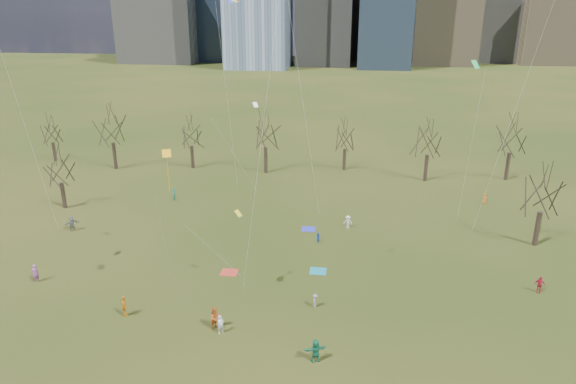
# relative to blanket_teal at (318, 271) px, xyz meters

# --- Properties ---
(ground) EXTENTS (500.00, 500.00, 0.00)m
(ground) POSITION_rel_blanket_teal_xyz_m (-3.29, -9.16, -0.01)
(ground) COLOR black
(ground) RESTS_ON ground
(bare_tree_row) EXTENTS (113.04, 29.80, 9.50)m
(bare_tree_row) POSITION_rel_blanket_teal_xyz_m (-3.38, 28.06, 6.10)
(bare_tree_row) COLOR black
(bare_tree_row) RESTS_ON ground
(blanket_teal) EXTENTS (1.60, 1.50, 0.03)m
(blanket_teal) POSITION_rel_blanket_teal_xyz_m (0.00, 0.00, 0.00)
(blanket_teal) COLOR #17768A
(blanket_teal) RESTS_ON ground
(blanket_navy) EXTENTS (1.60, 1.50, 0.03)m
(blanket_navy) POSITION_rel_blanket_teal_xyz_m (-1.79, 9.93, 0.00)
(blanket_navy) COLOR #2730B6
(blanket_navy) RESTS_ON ground
(blanket_crimson) EXTENTS (1.60, 1.50, 0.03)m
(blanket_crimson) POSITION_rel_blanket_teal_xyz_m (-8.47, -1.32, 0.00)
(blanket_crimson) COLOR #AF2F23
(blanket_crimson) RESTS_ON ground
(person_1) EXTENTS (0.66, 0.67, 1.55)m
(person_1) POSITION_rel_blanket_teal_xyz_m (-6.83, -10.98, 0.76)
(person_1) COLOR silver
(person_1) RESTS_ON ground
(person_2) EXTENTS (1.14, 1.17, 1.90)m
(person_2) POSITION_rel_blanket_teal_xyz_m (-7.38, -10.41, 0.93)
(person_2) COLOR #C6531C
(person_2) RESTS_ON ground
(person_3) EXTENTS (0.47, 0.81, 1.25)m
(person_3) POSITION_rel_blanket_teal_xyz_m (0.20, -6.33, 0.61)
(person_3) COLOR slate
(person_3) RESTS_ON ground
(person_4) EXTENTS (1.00, 1.11, 1.81)m
(person_4) POSITION_rel_blanket_teal_xyz_m (-15.28, -9.66, 0.89)
(person_4) COLOR orange
(person_4) RESTS_ON ground
(person_5) EXTENTS (1.76, 1.10, 1.81)m
(person_5) POSITION_rel_blanket_teal_xyz_m (0.77, -13.48, 0.89)
(person_5) COLOR #19734E
(person_5) RESTS_ON ground
(person_7) EXTENTS (0.67, 0.77, 1.77)m
(person_7) POSITION_rel_blanket_teal_xyz_m (-25.88, -5.29, 0.87)
(person_7) COLOR #934A95
(person_7) RESTS_ON ground
(person_8) EXTENTS (0.73, 0.73, 1.20)m
(person_8) POSITION_rel_blanket_teal_xyz_m (-0.45, 6.33, 0.58)
(person_8) COLOR #2856AD
(person_8) RESTS_ON ground
(person_9) EXTENTS (1.08, 0.73, 1.54)m
(person_9) POSITION_rel_blanket_teal_xyz_m (2.68, 10.82, 0.76)
(person_9) COLOR silver
(person_9) RESTS_ON ground
(person_10) EXTENTS (0.95, 0.45, 1.59)m
(person_10) POSITION_rel_blanket_teal_xyz_m (19.85, -1.45, 0.78)
(person_10) COLOR #AB182E
(person_10) RESTS_ON ground
(person_11) EXTENTS (1.57, 1.46, 1.76)m
(person_11) POSITION_rel_blanket_teal_xyz_m (-28.58, 6.15, 0.87)
(person_11) COLOR slate
(person_11) RESTS_ON ground
(person_12) EXTENTS (0.70, 0.80, 1.38)m
(person_12) POSITION_rel_blanket_teal_xyz_m (20.22, 21.07, 0.67)
(person_12) COLOR orange
(person_12) RESTS_ON ground
(person_13) EXTENTS (0.57, 0.70, 1.64)m
(person_13) POSITION_rel_blanket_teal_xyz_m (-20.19, 17.05, 0.81)
(person_13) COLOR #197263
(person_13) RESTS_ON ground
(kites_airborne) EXTENTS (51.48, 38.66, 33.84)m
(kites_airborne) POSITION_rel_blanket_teal_xyz_m (-5.13, 2.18, 15.01)
(kites_airborne) COLOR orange
(kites_airborne) RESTS_ON ground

